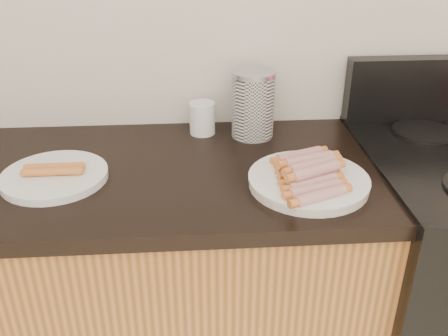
{
  "coord_description": "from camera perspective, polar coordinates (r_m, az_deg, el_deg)",
  "views": [
    {
      "loc": [
        -0.08,
        0.51,
        1.51
      ],
      "look_at": [
        -0.01,
        1.62,
        0.93
      ],
      "focal_mm": 40.0,
      "sensor_mm": 36.0,
      "label": 1
    }
  ],
  "objects": [
    {
      "name": "burner_far_left",
      "position": [
        1.62,
        21.78,
        3.9
      ],
      "size": [
        0.18,
        0.18,
        0.01
      ],
      "primitive_type": "cylinder",
      "color": "black",
      "rests_on": "stove"
    },
    {
      "name": "main_plate",
      "position": [
        1.25,
        9.61,
        -1.62
      ],
      "size": [
        0.37,
        0.37,
        0.02
      ],
      "primitive_type": "cylinder",
      "rotation": [
        0.0,
        0.0,
        -0.29
      ],
      "color": "white",
      "rests_on": "counter_slab"
    },
    {
      "name": "side_plate",
      "position": [
        1.33,
        -18.79,
        -0.9
      ],
      "size": [
        0.34,
        0.34,
        0.02
      ],
      "primitive_type": "cylinder",
      "rotation": [
        0.0,
        0.0,
        0.31
      ],
      "color": "white",
      "rests_on": "counter_slab"
    },
    {
      "name": "hotdog_pile",
      "position": [
        1.24,
        9.72,
        -0.4
      ],
      "size": [
        0.13,
        0.28,
        0.05
      ],
      "rotation": [
        0.0,
        0.0,
        0.35
      ],
      "color": "maroon",
      "rests_on": "main_plate"
    },
    {
      "name": "plain_sausages",
      "position": [
        1.32,
        -18.92,
        -0.13
      ],
      "size": [
        0.14,
        0.05,
        0.02
      ],
      "rotation": [
        0.0,
        0.0,
        0.01
      ],
      "color": "#BC7B42",
      "rests_on": "side_plate"
    },
    {
      "name": "canister",
      "position": [
        1.48,
        3.33,
        7.31
      ],
      "size": [
        0.13,
        0.13,
        0.2
      ],
      "rotation": [
        0.0,
        0.0,
        -0.25
      ],
      "color": "white",
      "rests_on": "counter_slab"
    },
    {
      "name": "mug",
      "position": [
        1.52,
        -2.5,
        5.71
      ],
      "size": [
        0.09,
        0.09,
        0.1
      ],
      "primitive_type": "cylinder",
      "rotation": [
        0.0,
        0.0,
        0.25
      ],
      "color": "white",
      "rests_on": "counter_slab"
    }
  ]
}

